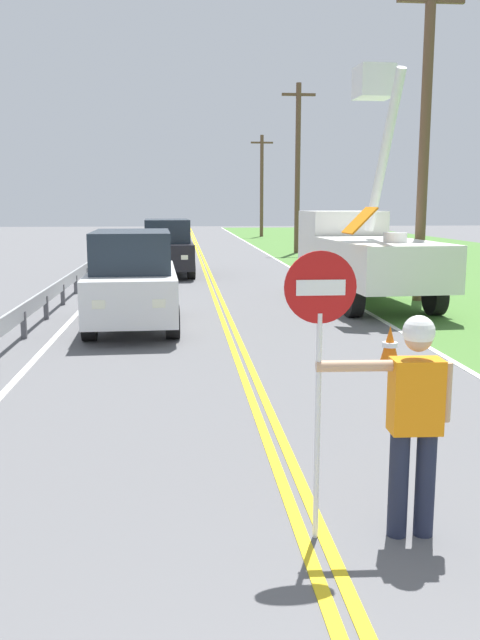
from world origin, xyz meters
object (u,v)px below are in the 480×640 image
object	(u,v)px
flagger_worker	(414,412)
stop_sign_paddle	(319,331)
utility_pole_near	(425,137)
oncoming_suv_nearest	(133,279)
utility_bucket_truck	(362,249)
utility_pole_far	(262,184)
utility_pole_mid	(298,166)
traffic_cone_lead	(418,394)
traffic_cone_mid	(390,347)
oncoming_suv_second	(167,247)

from	to	relation	value
flagger_worker	stop_sign_paddle	bearing A→B (deg)	177.91
flagger_worker	stop_sign_paddle	size ratio (longest dim) A/B	0.78
utility_pole_near	oncoming_suv_nearest	bearing A→B (deg)	-155.87
utility_bucket_truck	utility_pole_far	world-z (taller)	utility_pole_far
utility_pole_mid	utility_pole_far	bearing A→B (deg)	89.05
stop_sign_paddle	oncoming_suv_nearest	bearing A→B (deg)	102.29
flagger_worker	oncoming_suv_nearest	xyz separation A→B (m)	(-2.88, 9.71, 0.01)
utility_bucket_truck	utility_pole_near	bearing A→B (deg)	0.87
utility_bucket_truck	traffic_cone_lead	xyz separation A→B (m)	(-2.06, -10.25, -1.10)
utility_bucket_truck	traffic_cone_mid	distance (m)	7.76
stop_sign_paddle	utility_pole_near	xyz separation A→B (m)	(5.55, 13.11, 2.73)
utility_pole_mid	oncoming_suv_nearest	bearing A→B (deg)	-108.71
utility_pole_far	traffic_cone_mid	distance (m)	45.00
oncoming_suv_nearest	utility_pole_far	xyz separation A→B (m)	(7.73, 40.59, 3.18)
flagger_worker	utility_pole_near	size ratio (longest dim) A/B	0.21
flagger_worker	stop_sign_paddle	xyz separation A→B (m)	(-0.77, 0.03, 0.66)
stop_sign_paddle	flagger_worker	bearing A→B (deg)	-2.09
utility_bucket_truck	utility_pole_far	bearing A→B (deg)	87.38
traffic_cone_mid	flagger_worker	bearing A→B (deg)	-105.93
utility_bucket_truck	traffic_cone_lead	distance (m)	10.51
utility_pole_near	traffic_cone_lead	world-z (taller)	utility_pole_near
utility_bucket_truck	oncoming_suv_second	size ratio (longest dim) A/B	1.48
utility_pole_far	traffic_cone_mid	bearing A→B (deg)	-94.17
utility_bucket_truck	oncoming_suv_second	xyz separation A→B (m)	(-5.47, 7.40, -0.38)
oncoming_suv_second	traffic_cone_lead	size ratio (longest dim) A/B	6.65
stop_sign_paddle	traffic_cone_mid	distance (m)	6.19
flagger_worker	utility_pole_near	bearing A→B (deg)	70.01
oncoming_suv_nearest	oncoming_suv_second	bearing A→B (deg)	87.02
utility_bucket_truck	utility_pole_mid	size ratio (longest dim) A/B	0.77
flagger_worker	oncoming_suv_second	world-z (taller)	oncoming_suv_second
oncoming_suv_nearest	utility_pole_mid	world-z (taller)	utility_pole_mid
utility_bucket_truck	oncoming_suv_nearest	bearing A→B (deg)	-150.55
oncoming_suv_second	traffic_cone_lead	distance (m)	17.99
utility_pole_far	traffic_cone_lead	size ratio (longest dim) A/B	11.61
traffic_cone_mid	utility_pole_mid	bearing A→B (deg)	83.53
utility_bucket_truck	utility_pole_mid	bearing A→B (deg)	85.69
oncoming_suv_second	traffic_cone_mid	distance (m)	15.44
utility_bucket_truck	traffic_cone_mid	bearing A→B (deg)	-101.69
utility_bucket_truck	oncoming_suv_second	world-z (taller)	utility_bucket_truck
stop_sign_paddle	oncoming_suv_second	size ratio (longest dim) A/B	0.50
stop_sign_paddle	utility_bucket_truck	world-z (taller)	utility_bucket_truck
oncoming_suv_nearest	utility_pole_near	distance (m)	9.04
stop_sign_paddle	oncoming_suv_second	xyz separation A→B (m)	(-1.55, 20.48, -0.65)
stop_sign_paddle	oncoming_suv_second	distance (m)	20.55
oncoming_suv_nearest	oncoming_suv_second	size ratio (longest dim) A/B	1.00
utility_pole_near	utility_pole_far	xyz separation A→B (m)	(0.08, 37.17, -0.19)
oncoming_suv_nearest	utility_pole_far	world-z (taller)	utility_pole_far
utility_bucket_truck	oncoming_suv_second	bearing A→B (deg)	126.46
flagger_worker	oncoming_suv_nearest	size ratio (longest dim) A/B	0.39
utility_pole_near	traffic_cone_mid	xyz separation A→B (m)	(-3.18, -7.55, -4.10)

